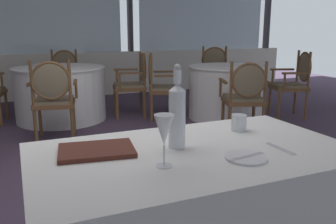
# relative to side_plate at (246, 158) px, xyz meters

# --- Properties ---
(ground_plane) EXTENTS (15.27, 15.27, 0.00)m
(ground_plane) POSITION_rel_side_plate_xyz_m (-0.31, 1.51, -0.77)
(ground_plane) COLOR #47384C
(window_wall_far) EXTENTS (10.72, 0.14, 2.74)m
(window_wall_far) POSITION_rel_side_plate_xyz_m (-0.31, 5.92, 0.32)
(window_wall_far) COLOR silver
(window_wall_far) RESTS_ON ground_plane
(side_plate) EXTENTS (0.17, 0.17, 0.01)m
(side_plate) POSITION_rel_side_plate_xyz_m (0.00, 0.00, 0.00)
(side_plate) COLOR white
(side_plate) RESTS_ON foreground_table
(butter_knife) EXTENTS (0.18, 0.04, 0.00)m
(butter_knife) POSITION_rel_side_plate_xyz_m (0.00, 0.00, 0.01)
(butter_knife) COLOR silver
(butter_knife) RESTS_ON foreground_table
(dinner_fork) EXTENTS (0.02, 0.18, 0.00)m
(dinner_fork) POSITION_rel_side_plate_xyz_m (0.21, 0.04, -0.00)
(dinner_fork) COLOR silver
(dinner_fork) RESTS_ON foreground_table
(water_bottle) EXTENTS (0.08, 0.08, 0.37)m
(water_bottle) POSITION_rel_side_plate_xyz_m (-0.20, 0.25, 0.15)
(water_bottle) COLOR white
(water_bottle) RESTS_ON foreground_table
(wine_glass) EXTENTS (0.08, 0.08, 0.21)m
(wine_glass) POSITION_rel_side_plate_xyz_m (-0.34, 0.06, 0.14)
(wine_glass) COLOR white
(wine_glass) RESTS_ON foreground_table
(water_tumbler) EXTENTS (0.08, 0.08, 0.08)m
(water_tumbler) POSITION_rel_side_plate_xyz_m (0.21, 0.37, 0.04)
(water_tumbler) COLOR white
(water_tumbler) RESTS_ON foreground_table
(menu_book) EXTENTS (0.35, 0.27, 0.02)m
(menu_book) POSITION_rel_side_plate_xyz_m (-0.54, 0.32, 0.01)
(menu_book) COLOR #512319
(menu_book) RESTS_ON foreground_table
(background_table_0) EXTENTS (1.30, 1.30, 0.77)m
(background_table_0) POSITION_rel_side_plate_xyz_m (-0.25, 4.13, -0.39)
(background_table_0) COLOR white
(background_table_0) RESTS_ON ground_plane
(dining_chair_0_0) EXTENTS (0.60, 0.54, 0.96)m
(dining_chair_0_0) POSITION_rel_side_plate_xyz_m (-0.46, 3.07, -0.21)
(dining_chair_0_0) COLOR brown
(dining_chair_0_0) RESTS_ON ground_plane
(dining_chair_0_1) EXTENTS (0.54, 0.60, 0.96)m
(dining_chair_0_1) POSITION_rel_side_plate_xyz_m (0.80, 3.92, -0.21)
(dining_chair_0_1) COLOR brown
(dining_chair_0_1) RESTS_ON ground_plane
(dining_chair_0_2) EXTENTS (0.60, 0.54, 0.95)m
(dining_chair_0_2) POSITION_rel_side_plate_xyz_m (-0.05, 5.18, -0.21)
(dining_chair_0_2) COLOR brown
(dining_chair_0_2) RESTS_ON ground_plane
(background_table_1) EXTENTS (1.15, 1.15, 0.77)m
(background_table_1) POSITION_rel_side_plate_xyz_m (2.02, 3.29, -0.39)
(background_table_1) COLOR white
(background_table_1) RESTS_ON ground_plane
(dining_chair_1_0) EXTENTS (0.63, 0.59, 0.93)m
(dining_chair_1_0) POSITION_rel_side_plate_xyz_m (1.67, 2.35, -0.23)
(dining_chair_1_0) COLOR brown
(dining_chair_1_0) RESTS_ON ground_plane
(dining_chair_1_1) EXTENTS (0.59, 0.63, 0.98)m
(dining_chair_1_1) POSITION_rel_side_plate_xyz_m (2.96, 2.94, -0.20)
(dining_chair_1_1) COLOR brown
(dining_chair_1_1) RESTS_ON ground_plane
(dining_chair_1_2) EXTENTS (0.63, 0.59, 1.00)m
(dining_chair_1_2) POSITION_rel_side_plate_xyz_m (2.37, 4.23, -0.19)
(dining_chair_1_2) COLOR brown
(dining_chair_1_2) RESTS_ON ground_plane
(dining_chair_1_3) EXTENTS (0.59, 0.63, 0.95)m
(dining_chair_1_3) POSITION_rel_side_plate_xyz_m (1.07, 3.64, -0.23)
(dining_chair_1_3) COLOR brown
(dining_chair_1_3) RESTS_ON ground_plane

